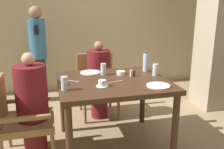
% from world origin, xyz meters
% --- Properties ---
extents(ground_plane, '(16.00, 16.00, 0.00)m').
position_xyz_m(ground_plane, '(0.00, 0.00, 0.00)').
color(ground_plane, '#9E8460').
extents(wall_back, '(8.00, 0.06, 2.80)m').
position_xyz_m(wall_back, '(0.00, 2.16, 1.40)').
color(wall_back, '#C6B289').
rests_on(wall_back, ground_plane).
extents(pillar_stone, '(0.51, 0.51, 2.70)m').
position_xyz_m(pillar_stone, '(1.85, 0.75, 1.35)').
color(pillar_stone, tan).
rests_on(pillar_stone, ground_plane).
extents(dining_table, '(1.18, 1.02, 0.78)m').
position_xyz_m(dining_table, '(0.00, 0.00, 0.68)').
color(dining_table, '#422819').
rests_on(dining_table, ground_plane).
extents(chair_left_side, '(0.54, 0.54, 0.87)m').
position_xyz_m(chair_left_side, '(-1.00, 0.00, 0.47)').
color(chair_left_side, olive).
rests_on(chair_left_side, ground_plane).
extents(diner_in_left_chair, '(0.32, 0.32, 1.12)m').
position_xyz_m(diner_in_left_chair, '(-0.86, 0.00, 0.58)').
color(diner_in_left_chair, maroon).
rests_on(diner_in_left_chair, ground_plane).
extents(chair_far_side, '(0.54, 0.54, 0.87)m').
position_xyz_m(chair_far_side, '(0.00, 0.92, 0.47)').
color(chair_far_side, olive).
rests_on(chair_far_side, ground_plane).
extents(diner_in_far_chair, '(0.32, 0.32, 1.10)m').
position_xyz_m(diner_in_far_chair, '(-0.00, 0.77, 0.56)').
color(diner_in_far_chair, maroon).
rests_on(diner_in_far_chair, ground_plane).
extents(standing_host, '(0.26, 0.30, 1.55)m').
position_xyz_m(standing_host, '(-0.81, 1.65, 0.84)').
color(standing_host, '#2D2D33').
rests_on(standing_host, ground_plane).
extents(plate_main_left, '(0.24, 0.24, 0.01)m').
position_xyz_m(plate_main_left, '(-0.19, 0.35, 0.78)').
color(plate_main_left, white).
rests_on(plate_main_left, dining_table).
extents(plate_main_right, '(0.24, 0.24, 0.01)m').
position_xyz_m(plate_main_right, '(0.39, -0.31, 0.78)').
color(plate_main_right, white).
rests_on(plate_main_right, dining_table).
extents(teacup_with_saucer, '(0.13, 0.13, 0.07)m').
position_xyz_m(teacup_with_saucer, '(-0.16, -0.18, 0.81)').
color(teacup_with_saucer, white).
rests_on(teacup_with_saucer, dining_table).
extents(bowl_small, '(0.10, 0.10, 0.04)m').
position_xyz_m(bowl_small, '(0.15, 0.20, 0.80)').
color(bowl_small, white).
rests_on(bowl_small, dining_table).
extents(water_bottle, '(0.07, 0.07, 0.24)m').
position_xyz_m(water_bottle, '(0.48, 0.27, 0.89)').
color(water_bottle, silver).
rests_on(water_bottle, dining_table).
extents(glass_tall_near, '(0.06, 0.06, 0.14)m').
position_xyz_m(glass_tall_near, '(-0.05, 0.24, 0.85)').
color(glass_tall_near, silver).
rests_on(glass_tall_near, dining_table).
extents(glass_tall_mid, '(0.06, 0.06, 0.14)m').
position_xyz_m(glass_tall_mid, '(-0.54, -0.20, 0.85)').
color(glass_tall_mid, silver).
rests_on(glass_tall_mid, dining_table).
extents(glass_tall_far, '(0.06, 0.06, 0.14)m').
position_xyz_m(glass_tall_far, '(0.52, 0.06, 0.85)').
color(glass_tall_far, silver).
rests_on(glass_tall_far, dining_table).
extents(salt_shaker, '(0.03, 0.03, 0.08)m').
position_xyz_m(salt_shaker, '(0.23, 0.09, 0.82)').
color(salt_shaker, white).
rests_on(salt_shaker, dining_table).
extents(pepper_shaker, '(0.03, 0.03, 0.07)m').
position_xyz_m(pepper_shaker, '(0.27, 0.09, 0.81)').
color(pepper_shaker, '#4C3D2D').
rests_on(pepper_shaker, dining_table).
extents(fork_beside_plate, '(0.16, 0.13, 0.00)m').
position_xyz_m(fork_beside_plate, '(-0.43, 0.08, 0.78)').
color(fork_beside_plate, silver).
rests_on(fork_beside_plate, dining_table).
extents(knife_beside_plate, '(0.20, 0.07, 0.00)m').
position_xyz_m(knife_beside_plate, '(0.01, -0.07, 0.78)').
color(knife_beside_plate, silver).
rests_on(knife_beside_plate, dining_table).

